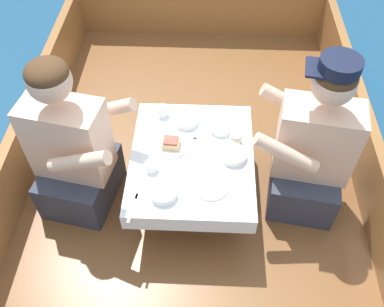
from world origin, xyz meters
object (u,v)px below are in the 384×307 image
(sandwich, at_px, (171,143))
(coffee_cup_port, at_px, (151,166))
(coffee_cup_starboard, at_px, (163,111))
(person_port, at_px, (73,151))
(person_starboard, at_px, (311,151))
(tin_can, at_px, (236,138))

(sandwich, relative_size, coffee_cup_port, 1.08)
(coffee_cup_port, distance_m, coffee_cup_starboard, 0.41)
(person_port, bearing_deg, coffee_cup_starboard, 47.69)
(sandwich, height_order, coffee_cup_starboard, coffee_cup_starboard)
(person_starboard, relative_size, tin_can, 14.71)
(coffee_cup_starboard, distance_m, tin_can, 0.46)
(coffee_cup_port, xyz_separation_m, coffee_cup_starboard, (0.02, 0.41, 0.01))
(person_starboard, relative_size, coffee_cup_port, 10.80)
(person_port, distance_m, coffee_cup_starboard, 0.56)
(person_port, relative_size, coffee_cup_port, 10.63)
(person_starboard, height_order, tin_can, person_starboard)
(person_starboard, relative_size, sandwich, 10.00)
(person_starboard, distance_m, coffee_cup_starboard, 0.86)
(sandwich, relative_size, tin_can, 1.47)
(person_port, distance_m, sandwich, 0.52)
(sandwich, bearing_deg, coffee_cup_starboard, 105.03)
(sandwich, height_order, tin_can, sandwich)
(person_starboard, height_order, coffee_cup_port, person_starboard)
(sandwich, bearing_deg, person_port, -170.31)
(person_port, relative_size, sandwich, 9.85)
(sandwich, xyz_separation_m, coffee_cup_starboard, (-0.07, 0.25, 0.00))
(coffee_cup_starboard, xyz_separation_m, tin_can, (0.42, -0.19, -0.01))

